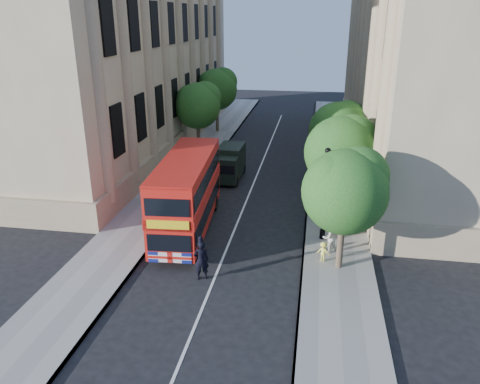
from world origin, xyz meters
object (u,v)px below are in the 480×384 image
at_px(box_van, 230,164).
at_px(woman_pedestrian, 329,237).
at_px(lamp_post, 325,198).
at_px(double_decker_bus, 187,192).
at_px(police_constable, 201,260).

height_order(box_van, woman_pedestrian, box_van).
xyz_separation_m(lamp_post, woman_pedestrian, (0.33, -1.49, -1.57)).
relative_size(double_decker_bus, box_van, 2.14).
bearing_deg(box_van, police_constable, -83.23).
distance_m(lamp_post, box_van, 11.60).
relative_size(lamp_post, double_decker_bus, 0.55).
relative_size(box_van, woman_pedestrian, 2.67).
bearing_deg(double_decker_bus, woman_pedestrian, -15.05).
height_order(lamp_post, double_decker_bus, lamp_post).
relative_size(lamp_post, box_van, 1.18).
bearing_deg(lamp_post, box_van, 126.87).
bearing_deg(police_constable, double_decker_bus, -89.07).
xyz_separation_m(lamp_post, double_decker_bus, (-7.60, 0.03, -0.16)).
height_order(double_decker_bus, police_constable, double_decker_bus).
relative_size(double_decker_bus, police_constable, 4.77).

